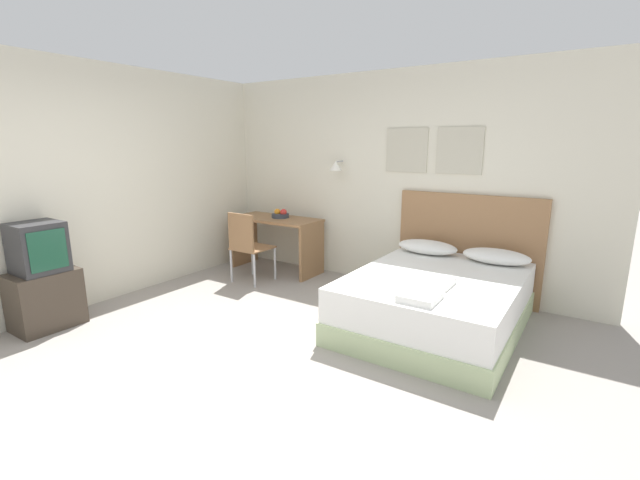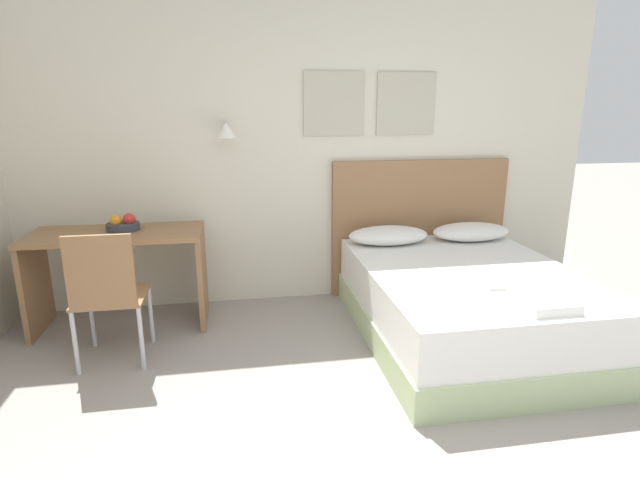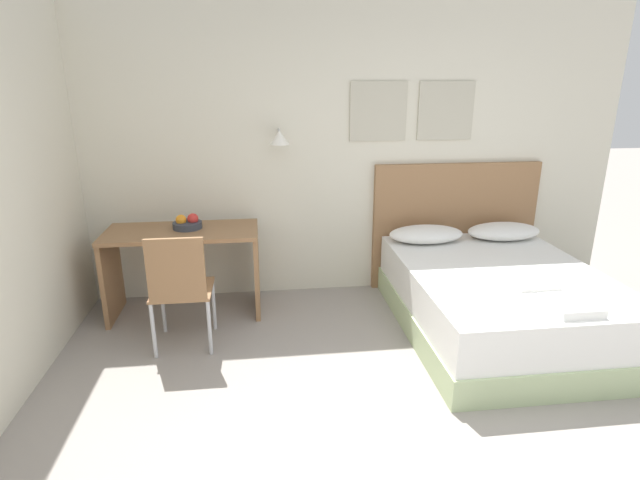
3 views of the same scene
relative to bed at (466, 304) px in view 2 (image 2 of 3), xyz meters
name	(u,v)px [view 2 (image 2 of 3)]	position (x,y,z in m)	size (l,w,h in m)	color
wall_back	(293,149)	(-1.14, 1.07, 1.06)	(5.38, 0.31, 2.65)	beige
bed	(466,304)	(0.00, 0.00, 0.00)	(1.51, 1.97, 0.54)	#B2C693
headboard	(419,227)	(0.00, 1.01, 0.34)	(1.63, 0.06, 1.22)	#8E6642
pillow_left	(388,235)	(-0.38, 0.75, 0.35)	(0.69, 0.37, 0.15)	white
pillow_right	(471,232)	(0.38, 0.75, 0.35)	(0.69, 0.37, 0.15)	white
folded_towel_near_foot	(499,277)	(0.07, -0.30, 0.30)	(0.30, 0.30, 0.06)	white
folded_towel_mid_bed	(544,302)	(0.10, -0.75, 0.30)	(0.30, 0.32, 0.06)	white
desk	(119,260)	(-2.56, 0.67, 0.27)	(1.28, 0.59, 0.76)	#8E6642
desk_chair	(107,289)	(-2.50, 0.01, 0.27)	(0.44, 0.44, 0.93)	#8E6642
fruit_bowl	(123,225)	(-2.51, 0.72, 0.54)	(0.25, 0.25, 0.13)	#333842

